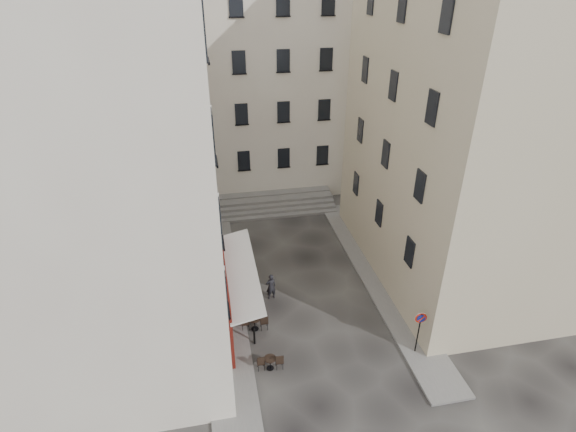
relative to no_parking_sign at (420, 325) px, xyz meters
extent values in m
plane|color=black|center=(-4.11, 3.06, -1.72)|extent=(90.00, 90.00, 0.00)
cube|color=slate|center=(-8.61, 7.06, -1.66)|extent=(2.00, 22.00, 0.12)
cube|color=slate|center=(0.39, 6.06, -1.66)|extent=(2.00, 18.00, 0.12)
cube|color=beige|center=(-14.61, 6.06, 8.28)|extent=(12.00, 16.00, 20.00)
cube|color=#C1B38F|center=(6.39, 6.56, 7.28)|extent=(12.00, 14.00, 18.00)
cube|color=beige|center=(-5.11, 22.06, 7.28)|extent=(18.00, 10.00, 18.00)
cube|color=#430D09|center=(-8.53, 4.06, 0.03)|extent=(0.25, 7.00, 3.50)
cube|color=black|center=(-8.49, 4.06, -0.32)|extent=(0.06, 3.85, 2.00)
cube|color=silver|center=(-7.71, 4.06, 1.23)|extent=(1.58, 7.30, 0.41)
cube|color=#64615F|center=(-4.11, 14.96, -1.62)|extent=(9.00, 1.80, 0.20)
cube|color=#64615F|center=(-4.11, 15.41, -1.42)|extent=(9.00, 1.80, 0.20)
cube|color=#64615F|center=(-4.11, 15.86, -1.22)|extent=(9.00, 1.80, 0.20)
cube|color=#64615F|center=(-4.11, 16.31, -1.02)|extent=(9.00, 1.80, 0.20)
cylinder|color=black|center=(-7.36, 2.06, -1.27)|extent=(0.10, 0.10, 0.90)
sphere|color=black|center=(-7.36, 2.06, -0.80)|extent=(0.12, 0.12, 0.12)
cylinder|color=black|center=(-7.36, 5.56, -1.27)|extent=(0.10, 0.10, 0.90)
sphere|color=black|center=(-7.36, 5.56, -0.80)|extent=(0.12, 0.12, 0.12)
cylinder|color=black|center=(-7.36, 9.06, -1.27)|extent=(0.10, 0.10, 0.90)
sphere|color=black|center=(-7.36, 9.06, -0.80)|extent=(0.12, 0.12, 0.12)
cylinder|color=black|center=(0.00, 0.01, -0.52)|extent=(0.06, 0.06, 2.38)
cylinder|color=red|center=(0.00, 0.00, 0.43)|extent=(0.55, 0.08, 0.55)
cylinder|color=navy|center=(0.00, -0.02, 0.43)|extent=(0.40, 0.07, 0.40)
cube|color=red|center=(0.00, -0.05, 0.43)|extent=(0.32, 0.06, 0.32)
cylinder|color=black|center=(-6.87, 0.34, -1.65)|extent=(0.33, 0.33, 0.02)
cylinder|color=black|center=(-6.87, 0.34, -1.35)|extent=(0.05, 0.05, 0.64)
cylinder|color=black|center=(-6.87, 0.34, -1.05)|extent=(0.55, 0.55, 0.04)
cube|color=black|center=(-6.45, 0.34, -1.30)|extent=(0.35, 0.35, 0.83)
cube|color=black|center=(-7.28, 0.43, -1.30)|extent=(0.35, 0.35, 0.83)
cylinder|color=black|center=(-7.23, 2.98, -1.64)|extent=(0.37, 0.37, 0.02)
cylinder|color=black|center=(-7.23, 2.98, -1.30)|extent=(0.05, 0.05, 0.72)
cylinder|color=black|center=(-7.23, 2.98, -0.97)|extent=(0.62, 0.62, 0.04)
cube|color=black|center=(-6.76, 2.98, -1.25)|extent=(0.39, 0.39, 0.93)
cube|color=black|center=(-7.69, 3.09, -1.25)|extent=(0.39, 0.39, 0.93)
cylinder|color=black|center=(-7.51, 4.13, -1.64)|extent=(0.39, 0.39, 0.02)
cylinder|color=black|center=(-7.51, 4.13, -1.28)|extent=(0.05, 0.05, 0.76)
cylinder|color=black|center=(-7.51, 4.13, -0.93)|extent=(0.65, 0.65, 0.04)
cube|color=black|center=(-7.02, 4.13, -1.23)|extent=(0.41, 0.41, 0.98)
cube|color=black|center=(-8.00, 4.23, -1.23)|extent=(0.41, 0.41, 0.98)
cylinder|color=black|center=(-7.32, 6.45, -1.65)|extent=(0.33, 0.33, 0.02)
cylinder|color=black|center=(-7.32, 6.45, -1.34)|extent=(0.05, 0.05, 0.65)
cylinder|color=black|center=(-7.32, 6.45, -1.05)|extent=(0.56, 0.56, 0.04)
cube|color=black|center=(-6.91, 6.45, -1.30)|extent=(0.35, 0.35, 0.84)
cube|color=black|center=(-7.74, 6.54, -1.30)|extent=(0.35, 0.35, 0.84)
cylinder|color=black|center=(-7.50, 7.02, -1.64)|extent=(0.37, 0.37, 0.02)
cylinder|color=black|center=(-7.50, 7.02, -1.31)|extent=(0.05, 0.05, 0.72)
cylinder|color=black|center=(-7.50, 7.02, -0.98)|extent=(0.62, 0.62, 0.04)
cube|color=black|center=(-7.04, 7.02, -1.25)|extent=(0.39, 0.39, 0.92)
cube|color=black|center=(-7.97, 7.12, -1.25)|extent=(0.39, 0.39, 0.92)
imported|color=black|center=(-6.02, 5.30, -0.93)|extent=(0.64, 0.49, 1.57)
camera|label=1|loc=(-8.86, -14.03, 14.23)|focal=28.00mm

